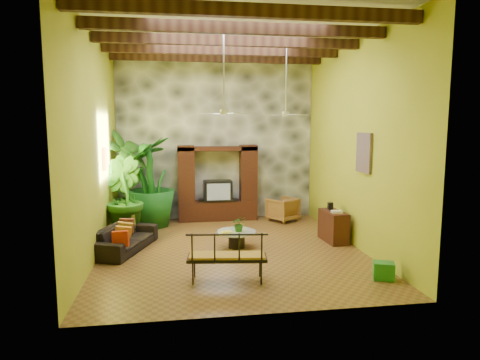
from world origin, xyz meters
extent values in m
plane|color=brown|center=(0.00, 0.00, 0.00)|extent=(7.00, 7.00, 0.00)
cube|color=silver|center=(0.00, 0.00, 5.00)|extent=(6.00, 7.00, 0.02)
cube|color=#9EA525|center=(0.00, 3.50, 2.50)|extent=(6.00, 0.02, 5.00)
cube|color=#9EA525|center=(-3.00, 0.00, 2.50)|extent=(0.02, 7.00, 5.00)
cube|color=#9EA525|center=(3.00, 0.00, 2.50)|extent=(0.02, 7.00, 5.00)
cube|color=#393C41|center=(0.00, 3.44, 2.50)|extent=(5.98, 0.10, 4.98)
cube|color=#372011|center=(0.00, -2.60, 4.78)|extent=(5.95, 0.16, 0.22)
cube|color=#372011|center=(0.00, -1.30, 4.78)|extent=(5.95, 0.16, 0.22)
cube|color=#372011|center=(0.00, 0.00, 4.78)|extent=(5.95, 0.16, 0.22)
cube|color=#372011|center=(0.00, 1.30, 4.78)|extent=(5.95, 0.16, 0.22)
cube|color=#372011|center=(0.00, 2.60, 4.78)|extent=(5.95, 0.16, 0.22)
cube|color=black|center=(0.00, 3.14, 0.30)|extent=(2.40, 0.50, 0.60)
cube|color=black|center=(-0.95, 3.14, 1.30)|extent=(0.50, 0.48, 2.00)
cube|color=black|center=(0.95, 3.14, 1.30)|extent=(0.50, 0.48, 2.00)
cube|color=black|center=(0.00, 3.14, 2.20)|extent=(2.40, 0.48, 0.12)
cube|color=black|center=(0.00, 3.12, 0.92)|extent=(0.85, 0.52, 0.62)
cube|color=#8C99A8|center=(0.00, 2.85, 0.92)|extent=(0.70, 0.02, 0.50)
cylinder|color=silver|center=(-0.20, -0.40, 4.10)|extent=(0.04, 0.04, 1.80)
cylinder|color=silver|center=(-0.20, -0.40, 3.20)|extent=(0.18, 0.18, 0.12)
cube|color=silver|center=(0.15, -0.31, 3.18)|extent=(0.58, 0.26, 0.01)
cube|color=silver|center=(-0.29, -0.05, 3.18)|extent=(0.26, 0.58, 0.01)
cube|color=silver|center=(-0.55, -0.49, 3.18)|extent=(0.58, 0.26, 0.01)
cube|color=silver|center=(-0.11, -0.75, 3.18)|extent=(0.26, 0.58, 0.01)
cylinder|color=silver|center=(1.60, 1.20, 4.10)|extent=(0.04, 0.04, 1.80)
cylinder|color=silver|center=(1.60, 1.20, 3.20)|extent=(0.18, 0.18, 0.12)
cube|color=silver|center=(1.95, 1.29, 3.18)|extent=(0.58, 0.26, 0.01)
cube|color=silver|center=(1.51, 1.55, 3.18)|extent=(0.26, 0.58, 0.01)
cube|color=silver|center=(1.25, 1.11, 3.18)|extent=(0.58, 0.26, 0.01)
cube|color=silver|center=(1.69, 0.85, 3.18)|extent=(0.26, 0.58, 0.01)
cube|color=orange|center=(-2.96, 1.00, 2.10)|extent=(0.06, 0.32, 0.55)
cube|color=#264A8B|center=(2.96, -0.60, 2.30)|extent=(0.06, 0.70, 0.90)
imported|color=black|center=(-2.47, 0.29, 0.30)|extent=(1.46, 2.20, 0.60)
imported|color=brown|center=(1.95, 2.72, 0.36)|extent=(1.07, 1.08, 0.72)
imported|color=#29631A|center=(-2.65, 2.56, 1.41)|extent=(1.66, 1.79, 2.82)
imported|color=#26681B|center=(-2.64, 1.47, 1.06)|extent=(1.48, 1.49, 2.12)
imported|color=#185D1C|center=(-1.98, 2.65, 1.29)|extent=(1.81, 1.81, 2.58)
cylinder|color=black|center=(0.15, 0.13, 0.18)|extent=(0.40, 0.40, 0.36)
cylinder|color=silver|center=(0.15, 0.13, 0.38)|extent=(0.94, 0.94, 0.04)
imported|color=#255716|center=(0.21, 0.11, 0.59)|extent=(0.34, 0.29, 0.37)
cube|color=yellow|center=(-0.10, 0.05, 0.41)|extent=(0.27, 0.21, 0.03)
cube|color=black|center=(-0.34, -2.00, 0.45)|extent=(1.54, 0.68, 0.06)
cube|color=#AA7928|center=(-0.34, -2.00, 0.49)|extent=(1.46, 0.62, 0.06)
cube|color=black|center=(-0.34, -2.27, 0.72)|extent=(1.48, 0.23, 0.54)
cube|color=#3E2213|center=(2.64, 0.30, 0.39)|extent=(0.50, 0.99, 0.77)
cube|color=#1F7634|center=(2.63, -2.37, 0.17)|extent=(0.46, 0.40, 0.34)
camera|label=1|loc=(-1.27, -9.73, 2.98)|focal=32.00mm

